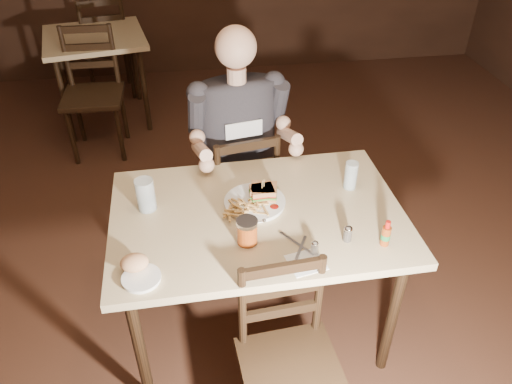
{
  "coord_description": "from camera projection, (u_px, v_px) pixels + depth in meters",
  "views": [
    {
      "loc": [
        -0.27,
        -1.72,
        2.17
      ],
      "look_at": [
        -0.0,
        0.04,
        0.85
      ],
      "focal_mm": 35.0,
      "sensor_mm": 36.0,
      "label": 1
    }
  ],
  "objects": [
    {
      "name": "fork",
      "position": [
        301.0,
        248.0,
        2.04
      ],
      "size": [
        0.08,
        0.14,
        0.0
      ],
      "primitive_type": "cube",
      "rotation": [
        0.0,
        0.0,
        -0.48
      ],
      "color": "silver",
      "rests_on": "napkin"
    },
    {
      "name": "sandwich_left",
      "position": [
        264.0,
        188.0,
        2.27
      ],
      "size": [
        0.14,
        0.12,
        0.1
      ],
      "primitive_type": null,
      "rotation": [
        0.0,
        0.0,
        -0.22
      ],
      "color": "tan",
      "rests_on": "dinner_plate"
    },
    {
      "name": "bg_table",
      "position": [
        95.0,
        46.0,
        4.16
      ],
      "size": [
        0.93,
        0.93,
        0.77
      ],
      "rotation": [
        0.0,
        0.0,
        0.18
      ],
      "color": "#CAB386",
      "rests_on": "ground"
    },
    {
      "name": "chair_far",
      "position": [
        239.0,
        190.0,
        2.93
      ],
      "size": [
        0.47,
        0.5,
        0.87
      ],
      "primitive_type": null,
      "rotation": [
        0.0,
        0.0,
        3.31
      ],
      "color": "black",
      "rests_on": "ground"
    },
    {
      "name": "chair_near",
      "position": [
        291.0,
        371.0,
        1.97
      ],
      "size": [
        0.42,
        0.46,
        0.85
      ],
      "primitive_type": null,
      "rotation": [
        0.0,
        0.0,
        0.07
      ],
      "color": "black",
      "rests_on": "ground"
    },
    {
      "name": "side_plate",
      "position": [
        142.0,
        279.0,
        1.9
      ],
      "size": [
        0.15,
        0.15,
        0.01
      ],
      "primitive_type": "cylinder",
      "rotation": [
        0.0,
        0.0,
        0.02
      ],
      "color": "white",
      "rests_on": "main_table"
    },
    {
      "name": "sandwich_right",
      "position": [
        262.0,
        190.0,
        2.26
      ],
      "size": [
        0.11,
        0.09,
        0.09
      ],
      "primitive_type": null,
      "rotation": [
        0.0,
        0.0,
        0.06
      ],
      "color": "tan",
      "rests_on": "dinner_plate"
    },
    {
      "name": "diner",
      "position": [
        240.0,
        120.0,
        2.6
      ],
      "size": [
        0.62,
        0.52,
        0.95
      ],
      "primitive_type": null,
      "rotation": [
        0.0,
        0.0,
        0.17
      ],
      "color": "#29272C",
      "rests_on": "chair_far"
    },
    {
      "name": "glass_left",
      "position": [
        146.0,
        195.0,
        2.21
      ],
      "size": [
        0.08,
        0.08,
        0.15
      ],
      "primitive_type": "cylinder",
      "rotation": [
        0.0,
        0.0,
        0.02
      ],
      "color": "silver",
      "rests_on": "main_table"
    },
    {
      "name": "salt_shaker",
      "position": [
        315.0,
        248.0,
        2.0
      ],
      "size": [
        0.03,
        0.03,
        0.06
      ],
      "primitive_type": null,
      "rotation": [
        0.0,
        0.0,
        0.02
      ],
      "color": "white",
      "rests_on": "main_table"
    },
    {
      "name": "hot_sauce",
      "position": [
        386.0,
        233.0,
        2.02
      ],
      "size": [
        0.04,
        0.04,
        0.12
      ],
      "primitive_type": null,
      "rotation": [
        0.0,
        0.0,
        0.02
      ],
      "color": "#85350F",
      "rests_on": "main_table"
    },
    {
      "name": "pepper_shaker",
      "position": [
        348.0,
        234.0,
        2.06
      ],
      "size": [
        0.04,
        0.04,
        0.07
      ],
      "primitive_type": null,
      "rotation": [
        0.0,
        0.0,
        0.02
      ],
      "color": "#38332D",
      "rests_on": "main_table"
    },
    {
      "name": "syrup_dispenser",
      "position": [
        247.0,
        231.0,
        2.04
      ],
      "size": [
        0.09,
        0.09,
        0.11
      ],
      "primitive_type": null,
      "rotation": [
        0.0,
        0.0,
        0.02
      ],
      "color": "#85350F",
      "rests_on": "main_table"
    },
    {
      "name": "bg_chair_far",
      "position": [
        106.0,
        46.0,
        4.71
      ],
      "size": [
        0.53,
        0.56,
        0.96
      ],
      "primitive_type": null,
      "rotation": [
        0.0,
        0.0,
        3.33
      ],
      "color": "black",
      "rests_on": "ground"
    },
    {
      "name": "fries_pile",
      "position": [
        245.0,
        207.0,
        2.21
      ],
      "size": [
        0.25,
        0.18,
        0.04
      ],
      "primitive_type": null,
      "rotation": [
        0.0,
        0.0,
        0.02
      ],
      "color": "tan",
      "rests_on": "dinner_plate"
    },
    {
      "name": "bg_chair_near",
      "position": [
        93.0,
        96.0,
        3.84
      ],
      "size": [
        0.45,
        0.5,
        0.97
      ],
      "primitive_type": null,
      "rotation": [
        0.0,
        0.0,
        -0.02
      ],
      "color": "black",
      "rests_on": "ground"
    },
    {
      "name": "ketchup_dollop",
      "position": [
        274.0,
        207.0,
        2.23
      ],
      "size": [
        0.04,
        0.04,
        0.01
      ],
      "primitive_type": "ellipsoid",
      "rotation": [
        0.0,
        0.0,
        0.02
      ],
      "color": "maroon",
      "rests_on": "dinner_plate"
    },
    {
      "name": "dinner_plate",
      "position": [
        255.0,
        203.0,
        2.27
      ],
      "size": [
        0.28,
        0.28,
        0.02
      ],
      "primitive_type": "cylinder",
      "rotation": [
        0.0,
        0.0,
        0.02
      ],
      "color": "white",
      "rests_on": "main_table"
    },
    {
      "name": "glass_right",
      "position": [
        351.0,
        175.0,
        2.34
      ],
      "size": [
        0.06,
        0.06,
        0.14
      ],
      "primitive_type": "cylinder",
      "rotation": [
        0.0,
        0.0,
        0.02
      ],
      "color": "silver",
      "rests_on": "main_table"
    },
    {
      "name": "knife",
      "position": [
        297.0,
        243.0,
        2.06
      ],
      "size": [
        0.12,
        0.16,
        0.0
      ],
      "primitive_type": "cube",
      "rotation": [
        0.0,
        0.0,
        0.61
      ],
      "color": "silver",
      "rests_on": "napkin"
    },
    {
      "name": "napkin",
      "position": [
        306.0,
        262.0,
        1.97
      ],
      "size": [
        0.16,
        0.15,
        0.0
      ],
      "primitive_type": "cube",
      "rotation": [
        0.0,
        0.0,
        0.19
      ],
      "color": "white",
      "rests_on": "main_table"
    },
    {
      "name": "main_table",
      "position": [
        258.0,
        226.0,
        2.27
      ],
      "size": [
        1.32,
        0.89,
        0.77
      ],
      "rotation": [
        0.0,
        0.0,
        0.02
      ],
      "color": "#CAB386",
      "rests_on": "ground"
    },
    {
      "name": "room_shell",
      "position": [
        258.0,
        80.0,
        1.86
      ],
      "size": [
        7.0,
        7.0,
        7.0
      ],
      "color": "#32180F",
      "rests_on": "ground"
    },
    {
      "name": "bread_roll",
      "position": [
        134.0,
        263.0,
        1.91
      ],
      "size": [
        0.11,
        0.09,
        0.06
      ],
      "primitive_type": "ellipsoid",
      "rotation": [
        0.0,
        0.0,
        0.02
      ],
      "color": "tan",
      "rests_on": "side_plate"
    }
  ]
}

